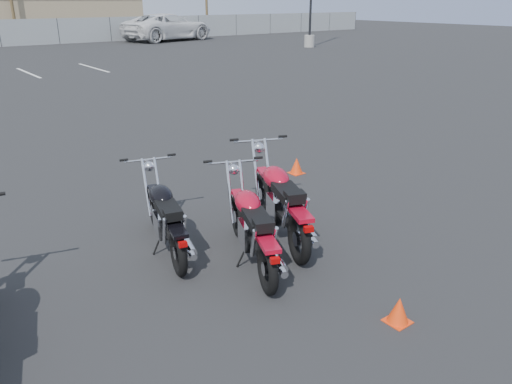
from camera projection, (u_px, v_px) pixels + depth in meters
ground at (272, 255)px, 6.52m from camera, size 120.00×120.00×0.00m
motorcycle_second_black at (166, 217)px, 6.50m from camera, size 0.99×2.06×1.02m
motorcycle_third_red at (252, 227)px, 6.18m from camera, size 1.25×2.12×1.06m
motorcycle_rear_red at (281, 201)px, 6.86m from camera, size 1.34×2.30×1.15m
training_cone_near at (297, 166)px, 9.51m from camera, size 0.26×0.26×0.31m
training_cone_extra at (399, 310)px, 5.12m from camera, size 0.24×0.24×0.29m
light_pole_east at (311, 2)px, 33.49m from camera, size 0.80×0.70×11.02m
tan_building_east at (48, 14)px, 44.16m from camera, size 14.40×9.40×3.70m
white_van at (168, 19)px, 39.39m from camera, size 5.21×9.14×3.27m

